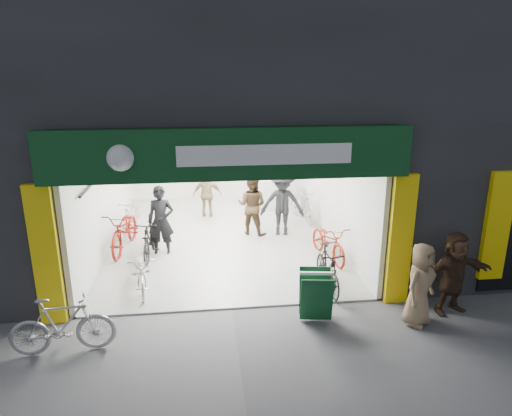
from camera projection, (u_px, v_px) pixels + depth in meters
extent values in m
plane|color=#56565B|center=(232.00, 310.00, 8.79)|extent=(60.00, 60.00, 0.00)
cube|color=#232326|center=(253.00, 17.00, 11.98)|extent=(16.00, 10.00, 4.50)
cube|color=#232326|center=(16.00, 173.00, 12.39)|extent=(5.00, 10.00, 3.50)
cube|color=#232326|center=(418.00, 163.00, 13.72)|extent=(6.00, 10.00, 3.50)
cube|color=#9E9E99|center=(222.00, 236.00, 12.58)|extent=(6.00, 8.00, 0.04)
cube|color=silver|center=(215.00, 154.00, 16.01)|extent=(6.00, 0.20, 3.20)
cube|color=silver|center=(106.00, 184.00, 11.78)|extent=(0.10, 8.00, 3.20)
cube|color=silver|center=(328.00, 178.00, 12.46)|extent=(0.10, 8.00, 3.20)
cube|color=white|center=(219.00, 118.00, 11.64)|extent=(6.00, 8.00, 0.10)
cube|color=black|center=(229.00, 135.00, 7.91)|extent=(6.00, 0.30, 0.30)
cube|color=#0C3617|center=(230.00, 154.00, 7.79)|extent=(6.40, 0.25, 0.90)
cube|color=white|center=(266.00, 155.00, 7.72)|extent=(3.00, 0.02, 0.35)
cube|color=#FFEE0D|center=(46.00, 256.00, 7.98)|extent=(0.45, 0.12, 2.60)
cube|color=#FFEE0D|center=(400.00, 240.00, 8.73)|extent=(0.45, 0.12, 2.60)
cube|color=#FFEE0D|center=(497.00, 226.00, 8.89)|extent=(0.50, 0.12, 2.20)
cylinder|color=black|center=(105.00, 170.00, 11.08)|extent=(0.06, 5.00, 0.06)
cube|color=silver|center=(272.00, 194.00, 15.02)|extent=(1.40, 0.60, 1.00)
cube|color=white|center=(225.00, 136.00, 9.00)|extent=(1.30, 0.35, 0.04)
cube|color=white|center=(221.00, 125.00, 10.71)|extent=(1.30, 0.35, 0.04)
cube|color=white|center=(218.00, 118.00, 12.42)|extent=(1.30, 0.35, 0.04)
cube|color=white|center=(215.00, 112.00, 14.13)|extent=(1.30, 0.35, 0.04)
imported|color=#B7B7BC|center=(142.00, 271.00, 9.48)|extent=(0.80, 1.66, 0.84)
imported|color=black|center=(150.00, 238.00, 11.08)|extent=(0.58, 1.73, 1.02)
imported|color=maroon|center=(125.00, 230.00, 11.53)|extent=(0.97, 2.14, 1.09)
imported|color=#B5B6BA|center=(131.00, 216.00, 12.80)|extent=(0.68, 1.72, 1.00)
imported|color=black|center=(328.00, 269.00, 9.45)|extent=(0.48, 1.59, 0.95)
imported|color=maroon|center=(329.00, 242.00, 11.00)|extent=(0.90, 1.81, 0.91)
imported|color=#A6A6AB|center=(302.00, 205.00, 13.80)|extent=(0.79, 1.76, 1.02)
imported|color=#ACACB1|center=(62.00, 325.00, 7.32)|extent=(1.68, 0.59, 0.99)
imported|color=black|center=(161.00, 221.00, 11.16)|extent=(0.67, 0.47, 1.75)
imported|color=#3C2C1B|center=(252.00, 205.00, 12.54)|extent=(1.03, 0.94, 1.71)
imported|color=black|center=(282.00, 204.00, 12.45)|extent=(1.30, 0.90, 1.84)
imported|color=#987A58|center=(207.00, 194.00, 14.04)|extent=(0.90, 0.42, 1.50)
imported|color=#8F7353|center=(420.00, 285.00, 8.11)|extent=(0.89, 0.85, 1.54)
imported|color=#3C281B|center=(454.00, 273.00, 8.50)|extent=(1.56, 0.85, 1.60)
cube|color=#114422|center=(317.00, 300.00, 8.17)|extent=(0.61, 0.30, 0.89)
cube|color=#114422|center=(315.00, 290.00, 8.53)|extent=(0.61, 0.30, 0.89)
cube|color=white|center=(317.00, 273.00, 8.22)|extent=(0.61, 0.14, 0.05)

